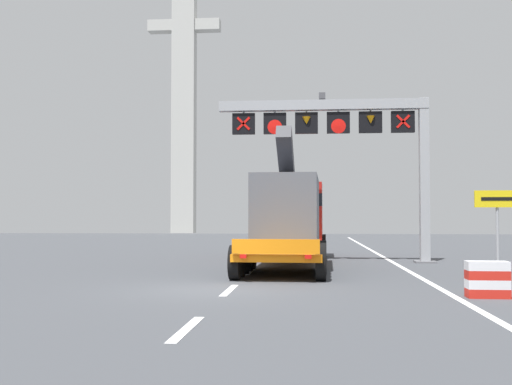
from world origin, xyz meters
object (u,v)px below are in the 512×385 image
at_px(overhead_lane_gantry, 350,132).
at_px(crash_barrier_striped, 487,280).
at_px(bridge_pylon_distant, 184,63).
at_px(heavy_haul_truck_orange, 291,217).
at_px(exit_sign_yellow, 498,211).

xyz_separation_m(overhead_lane_gantry, crash_barrier_striped, (2.61, -11.85, -5.29)).
bearing_deg(crash_barrier_striped, bridge_pylon_distant, 108.38).
xyz_separation_m(heavy_haul_truck_orange, crash_barrier_striped, (5.17, -11.11, -1.54)).
bearing_deg(bridge_pylon_distant, exit_sign_yellow, -67.85).
bearing_deg(bridge_pylon_distant, crash_barrier_striped, -71.62).
relative_size(overhead_lane_gantry, heavy_haul_truck_orange, 0.67).
distance_m(heavy_haul_truck_orange, exit_sign_yellow, 8.79).
height_order(heavy_haul_truck_orange, bridge_pylon_distant, bridge_pylon_distant).
xyz_separation_m(exit_sign_yellow, crash_barrier_striped, (-2.02, -6.07, -1.76)).
xyz_separation_m(heavy_haul_truck_orange, bridge_pylon_distant, (-14.80, 48.99, 19.16)).
bearing_deg(heavy_haul_truck_orange, crash_barrier_striped, -65.02).
height_order(heavy_haul_truck_orange, crash_barrier_striped, heavy_haul_truck_orange).
distance_m(exit_sign_yellow, crash_barrier_striped, 6.63).
bearing_deg(heavy_haul_truck_orange, exit_sign_yellow, -35.01).
height_order(overhead_lane_gantry, heavy_haul_truck_orange, overhead_lane_gantry).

